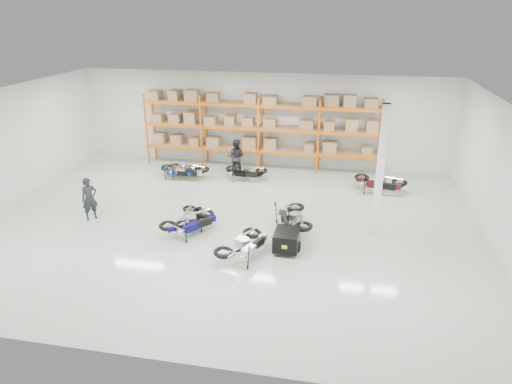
% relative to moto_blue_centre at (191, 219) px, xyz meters
% --- Properties ---
extents(room, '(18.00, 18.00, 18.00)m').
position_rel_moto_blue_centre_xyz_m(room, '(1.05, 0.98, 1.69)').
color(room, '#A5B8A8').
rests_on(room, ground).
extents(pallet_rack, '(11.28, 0.98, 3.62)m').
position_rel_moto_blue_centre_xyz_m(pallet_rack, '(1.05, 7.43, 1.70)').
color(pallet_rack, '#DE5F0B').
rests_on(pallet_rack, ground).
extents(structural_column, '(0.25, 0.25, 4.50)m').
position_rel_moto_blue_centre_xyz_m(structural_column, '(6.25, 1.48, 1.69)').
color(structural_column, white).
rests_on(structural_column, ground).
extents(moto_blue_centre, '(1.85, 2.00, 1.19)m').
position_rel_moto_blue_centre_xyz_m(moto_blue_centre, '(0.00, 0.00, 0.00)').
color(moto_blue_centre, '#0C074A').
rests_on(moto_blue_centre, ground).
extents(moto_silver_left, '(1.55, 2.05, 1.19)m').
position_rel_moto_blue_centre_xyz_m(moto_silver_left, '(2.16, -1.23, 0.00)').
color(moto_silver_left, '#AFB1B6').
rests_on(moto_silver_left, ground).
extents(moto_black_far_left, '(0.99, 1.66, 1.02)m').
position_rel_moto_blue_centre_xyz_m(moto_black_far_left, '(-0.15, 0.53, -0.08)').
color(moto_black_far_left, black).
rests_on(moto_black_far_left, ground).
extents(moto_touring_right, '(1.42, 2.09, 1.24)m').
position_rel_moto_blue_centre_xyz_m(moto_touring_right, '(3.41, 1.01, 0.02)').
color(moto_touring_right, black).
rests_on(moto_touring_right, ground).
extents(trailer, '(0.88, 1.67, 0.70)m').
position_rel_moto_blue_centre_xyz_m(trailer, '(3.41, -0.58, -0.15)').
color(trailer, black).
rests_on(trailer, ground).
extents(moto_back_a, '(1.65, 0.93, 1.02)m').
position_rel_moto_blue_centre_xyz_m(moto_back_a, '(-2.38, 5.21, -0.08)').
color(moto_back_a, navy).
rests_on(moto_back_a, ground).
extents(moto_back_b, '(1.80, 1.01, 1.12)m').
position_rel_moto_blue_centre_xyz_m(moto_back_b, '(-1.96, 5.25, -0.03)').
color(moto_back_b, '#A6ACAF').
rests_on(moto_back_b, ground).
extents(moto_back_c, '(1.71, 0.90, 1.09)m').
position_rel_moto_blue_centre_xyz_m(moto_back_c, '(0.72, 5.59, -0.05)').
color(moto_back_c, black).
rests_on(moto_back_c, ground).
extents(moto_back_d, '(2.05, 1.31, 1.23)m').
position_rel_moto_blue_centre_xyz_m(moto_back_d, '(6.62, 5.20, 0.02)').
color(moto_back_d, '#3E0C14').
rests_on(moto_back_d, ground).
extents(person_left, '(0.68, 0.69, 1.61)m').
position_rel_moto_blue_centre_xyz_m(person_left, '(-4.02, 0.46, 0.24)').
color(person_left, black).
rests_on(person_left, ground).
extents(person_back, '(0.84, 0.66, 1.72)m').
position_rel_moto_blue_centre_xyz_m(person_back, '(0.13, 6.23, 0.30)').
color(person_back, black).
rests_on(person_back, ground).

